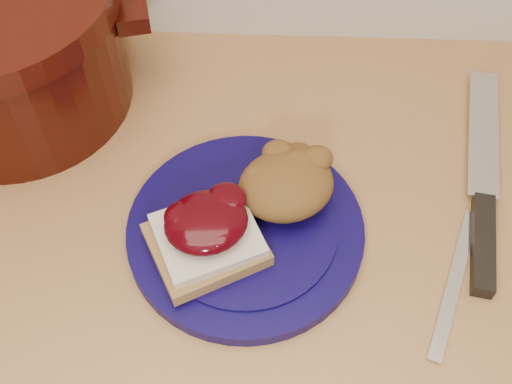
{
  "coord_description": "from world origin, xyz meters",
  "views": [
    {
      "loc": [
        0.08,
        1.14,
        1.47
      ],
      "look_at": [
        0.07,
        1.51,
        0.95
      ],
      "focal_mm": 45.0,
      "sensor_mm": 36.0,
      "label": 1
    }
  ],
  "objects_px": {
    "plate": "(246,231)",
    "chef_knife": "(483,210)",
    "dutch_oven": "(2,45)",
    "butter_knife": "(454,281)"
  },
  "relations": [
    {
      "from": "butter_knife",
      "to": "dutch_oven",
      "type": "relative_size",
      "value": 0.52
    },
    {
      "from": "plate",
      "to": "butter_knife",
      "type": "distance_m",
      "value": 0.21
    },
    {
      "from": "plate",
      "to": "dutch_oven",
      "type": "bearing_deg",
      "value": 146.44
    },
    {
      "from": "chef_knife",
      "to": "dutch_oven",
      "type": "relative_size",
      "value": 0.91
    },
    {
      "from": "dutch_oven",
      "to": "plate",
      "type": "bearing_deg",
      "value": -33.56
    },
    {
      "from": "butter_knife",
      "to": "dutch_oven",
      "type": "xyz_separation_m",
      "value": [
        -0.49,
        0.23,
        0.08
      ]
    },
    {
      "from": "plate",
      "to": "chef_knife",
      "type": "relative_size",
      "value": 0.79
    },
    {
      "from": "butter_knife",
      "to": "plate",
      "type": "bearing_deg",
      "value": 97.16
    },
    {
      "from": "butter_knife",
      "to": "dutch_oven",
      "type": "distance_m",
      "value": 0.55
    },
    {
      "from": "butter_knife",
      "to": "chef_knife",
      "type": "bearing_deg",
      "value": -6.15
    }
  ]
}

